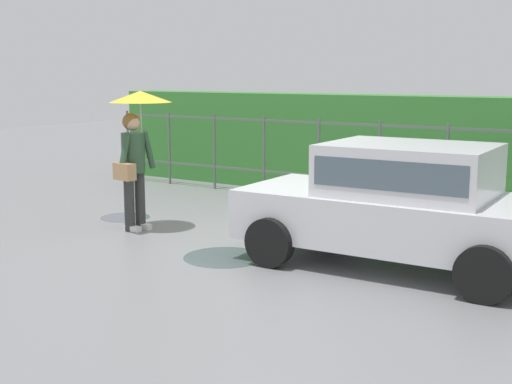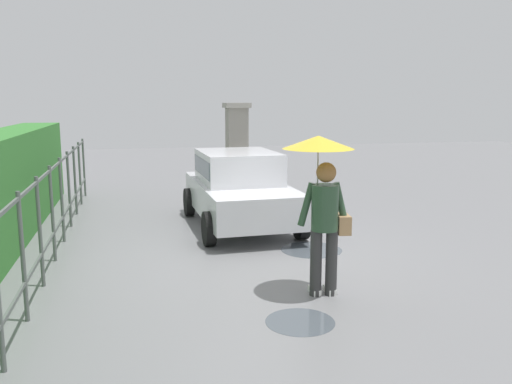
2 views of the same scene
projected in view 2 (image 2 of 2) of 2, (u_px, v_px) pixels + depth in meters
The scene contains 7 objects.
ground_plane at pixel (259, 250), 8.82m from camera, with size 40.00×40.00×0.00m, color slate.
car at pixel (239, 186), 10.44m from camera, with size 3.78×1.95×1.48m.
pedestrian at pixel (323, 184), 6.61m from camera, with size 0.90×0.90×2.04m.
gate_pillar at pixel (237, 152), 12.80m from camera, with size 0.60×0.60×2.42m.
fence_section at pixel (52, 209), 8.11m from camera, with size 11.77×0.05×1.50m.
puddle_near at pixel (311, 250), 8.86m from camera, with size 1.03×1.03×0.00m, color #4C545B.
puddle_far at pixel (300, 322), 5.98m from camera, with size 0.79×0.79×0.00m, color #4C545B.
Camera 2 is at (-8.28, 2.01, 2.48)m, focal length 37.03 mm.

